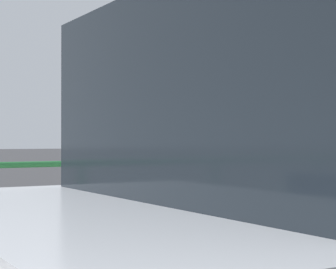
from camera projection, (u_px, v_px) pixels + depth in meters
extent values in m
cylinder|color=slate|center=(210.00, 239.00, 4.40)|extent=(0.07, 0.07, 0.97)
cylinder|color=black|center=(210.00, 151.00, 4.41)|extent=(0.16, 0.16, 0.31)
sphere|color=silver|center=(210.00, 126.00, 4.41)|extent=(0.16, 0.16, 0.16)
cube|color=black|center=(217.00, 142.00, 4.34)|extent=(0.09, 0.01, 0.07)
cube|color=red|center=(217.00, 159.00, 4.34)|extent=(0.10, 0.01, 0.09)
cylinder|color=slate|center=(132.00, 253.00, 4.11)|extent=(0.15, 0.15, 0.88)
cylinder|color=slate|center=(159.00, 250.00, 4.20)|extent=(0.15, 0.15, 0.88)
cube|color=beige|center=(146.00, 141.00, 4.17)|extent=(0.46, 0.24, 0.66)
sphere|color=#936B4C|center=(146.00, 77.00, 4.17)|extent=(0.24, 0.24, 0.24)
cylinder|color=beige|center=(109.00, 138.00, 4.04)|extent=(0.09, 0.09, 0.62)
cylinder|color=beige|center=(166.00, 120.00, 4.49)|extent=(0.11, 0.55, 0.46)
cylinder|color=#1E602D|center=(118.00, 163.00, 6.38)|extent=(24.00, 0.06, 0.06)
cylinder|color=#1E602D|center=(118.00, 204.00, 6.38)|extent=(24.00, 0.05, 0.05)
cylinder|color=#1E602D|center=(118.00, 208.00, 6.38)|extent=(0.06, 0.06, 0.97)
cylinder|color=#1E602D|center=(248.00, 200.00, 7.22)|extent=(0.06, 0.06, 0.97)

